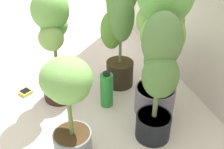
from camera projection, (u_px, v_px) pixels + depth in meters
name	position (u px, v px, depth m)	size (l,w,h in m)	color
ground_plane	(85.00, 119.00, 1.86)	(8.00, 8.00, 0.00)	silver
potted_plant_back_right	(159.00, 73.00, 1.48)	(0.34, 0.26, 0.80)	black
potted_plant_front_left	(54.00, 44.00, 1.84)	(0.36, 0.29, 0.79)	#341D19
potted_plant_front_right	(69.00, 101.00, 1.42)	(0.40, 0.35, 0.63)	slate
potted_plant_back_center	(162.00, 29.00, 1.62)	(0.47, 0.41, 0.99)	slate
potted_plant_back_left	(120.00, 10.00, 1.88)	(0.38, 0.30, 1.04)	black
hygrometer_box	(26.00, 92.00, 2.10)	(0.11, 0.11, 0.03)	#CCD347
nutrient_bottle	(107.00, 90.00, 1.92)	(0.09, 0.09, 0.27)	green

